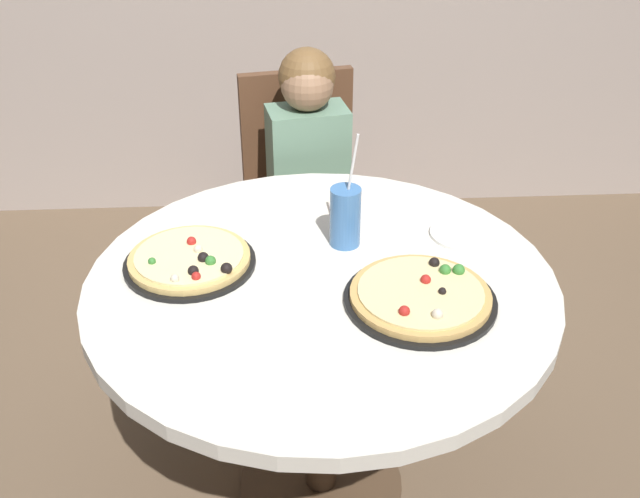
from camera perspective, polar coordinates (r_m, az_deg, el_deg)
name	(u,v)px	position (r m, az deg, el deg)	size (l,w,h in m)	color
ground_plane	(321,484)	(2.30, 0.07, -17.86)	(8.00, 8.00, 0.00)	brown
dining_table	(321,311)	(1.85, 0.09, -4.88)	(1.15, 1.15, 0.75)	silver
chair_wooden	(303,192)	(2.65, -1.35, 4.44)	(0.46, 0.46, 0.95)	brown
diner_child	(313,228)	(2.52, -0.54, 1.64)	(0.31, 0.43, 1.08)	#3F4766
pizza_veggie	(421,296)	(1.71, 7.85, -3.67)	(0.36, 0.36, 0.05)	black
pizza_cheese	(190,260)	(1.85, -10.09, -0.85)	(0.33, 0.33, 0.05)	black
soda_cup	(345,216)	(1.88, 1.98, 2.55)	(0.08, 0.08, 0.31)	#3F72B2
sauce_bowl	(349,196)	(2.12, 2.29, 4.18)	(0.07, 0.07, 0.04)	brown
plate_small	(463,234)	(1.99, 11.11, 1.18)	(0.18, 0.18, 0.01)	white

